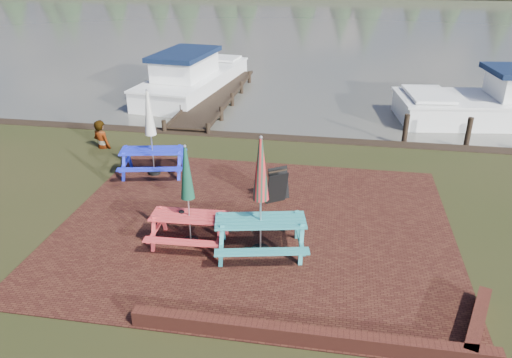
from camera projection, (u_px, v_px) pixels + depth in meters
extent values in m
plane|color=black|center=(247.00, 249.00, 10.76)|extent=(120.00, 120.00, 0.00)
cube|color=black|center=(255.00, 226.00, 11.65)|extent=(9.00, 7.50, 0.02)
cube|color=#4C1E16|center=(308.00, 337.00, 8.14)|extent=(6.00, 0.22, 0.30)
cube|color=#4C1E16|center=(477.00, 323.00, 8.43)|extent=(0.82, 1.77, 0.30)
cube|color=#4C4A41|center=(325.00, 21.00, 43.81)|extent=(120.00, 60.00, 0.02)
cube|color=teal|center=(261.00, 221.00, 10.34)|extent=(1.99, 1.10, 0.04)
cube|color=teal|center=(262.00, 252.00, 9.83)|extent=(1.89, 0.63, 0.04)
cube|color=teal|center=(259.00, 217.00, 11.11)|extent=(1.89, 0.63, 0.04)
cube|color=teal|center=(222.00, 237.00, 10.48)|extent=(0.41, 1.61, 0.77)
cube|color=teal|center=(299.00, 236.00, 10.53)|extent=(0.41, 1.61, 0.77)
cylinder|color=black|center=(260.00, 250.00, 10.64)|extent=(0.38, 0.38, 0.10)
cylinder|color=#B2B2B7|center=(261.00, 198.00, 10.11)|extent=(0.04, 0.04, 2.61)
cone|color=red|center=(261.00, 170.00, 9.85)|extent=(0.33, 0.33, 1.30)
cube|color=#DE393B|center=(189.00, 216.00, 10.71)|extent=(1.67, 0.70, 0.04)
cube|color=#DE393B|center=(182.00, 242.00, 10.26)|extent=(1.65, 0.28, 0.04)
cube|color=#DE393B|center=(197.00, 213.00, 11.38)|extent=(1.65, 0.28, 0.04)
cube|color=#DE393B|center=(158.00, 227.00, 10.94)|extent=(0.13, 1.43, 0.68)
cube|color=#DE393B|center=(222.00, 232.00, 10.77)|extent=(0.13, 1.43, 0.68)
cylinder|color=black|center=(191.00, 241.00, 10.97)|extent=(0.33, 0.33, 0.09)
cylinder|color=#B2B2B7|center=(188.00, 197.00, 10.51)|extent=(0.03, 0.03, 2.29)
cone|color=#113F2C|center=(186.00, 173.00, 10.28)|extent=(0.29, 0.29, 1.14)
cube|color=#1C29D2|center=(152.00, 150.00, 14.02)|extent=(1.87, 1.03, 0.04)
cube|color=#1C29D2|center=(149.00, 169.00, 13.54)|extent=(1.78, 0.59, 0.04)
cube|color=#1C29D2|center=(157.00, 151.00, 14.75)|extent=(1.78, 0.59, 0.04)
cube|color=#1C29D2|center=(126.00, 163.00, 14.15)|extent=(0.38, 1.52, 0.73)
cube|color=#1C29D2|center=(181.00, 162.00, 14.20)|extent=(0.38, 1.52, 0.73)
cylinder|color=black|center=(154.00, 172.00, 14.31)|extent=(0.35, 0.35, 0.10)
cylinder|color=#B2B2B7|center=(151.00, 134.00, 13.81)|extent=(0.04, 0.04, 2.46)
cone|color=beige|center=(149.00, 113.00, 13.56)|extent=(0.31, 0.31, 1.23)
cube|color=black|center=(277.00, 189.00, 12.48)|extent=(0.56, 0.47, 0.86)
cube|color=black|center=(279.00, 184.00, 12.73)|extent=(0.56, 0.47, 0.86)
cube|color=black|center=(278.00, 171.00, 12.43)|extent=(0.46, 0.33, 0.03)
cube|color=black|center=(217.00, 95.00, 21.51)|extent=(1.60, 9.00, 0.06)
cube|color=black|center=(200.00, 93.00, 21.60)|extent=(0.08, 9.00, 0.08)
cube|color=black|center=(234.00, 95.00, 21.38)|extent=(0.08, 9.00, 0.08)
cylinder|color=black|center=(165.00, 134.00, 17.71)|extent=(0.16, 0.16, 1.00)
cylinder|color=black|center=(208.00, 136.00, 17.46)|extent=(0.16, 0.16, 1.00)
cube|color=white|center=(195.00, 85.00, 22.87)|extent=(3.52, 7.83, 1.08)
cube|color=white|center=(194.00, 73.00, 22.63)|extent=(3.59, 7.99, 0.09)
cube|color=white|center=(185.00, 66.00, 21.62)|extent=(2.25, 3.39, 0.92)
cube|color=#0E1933|center=(184.00, 54.00, 21.40)|extent=(2.51, 3.86, 0.19)
cube|color=white|center=(217.00, 58.00, 25.07)|extent=(2.36, 1.63, 0.11)
cube|color=white|center=(508.00, 113.00, 19.05)|extent=(8.52, 3.89, 1.10)
cube|color=white|center=(511.00, 99.00, 18.81)|extent=(8.69, 3.97, 0.09)
cube|color=white|center=(428.00, 94.00, 18.86)|extent=(1.78, 2.59, 0.11)
imported|color=gray|center=(99.00, 121.00, 15.84)|extent=(0.78, 0.66, 1.83)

